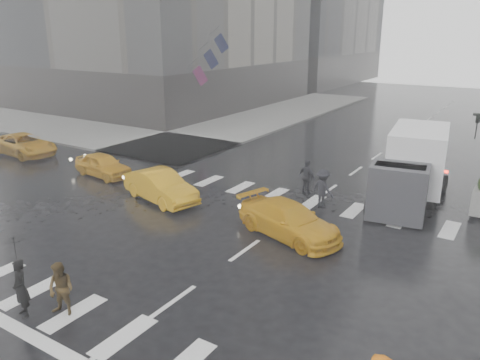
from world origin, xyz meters
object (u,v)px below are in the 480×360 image
Objects in this scene: pedestrian_brown at (61,289)px; taxi_mid at (161,186)px; box_truck at (413,166)px; taxi_front at (103,165)px.

taxi_mid is at bearing 99.18° from pedestrian_brown.
box_truck is (6.03, 14.39, 1.02)m from pedestrian_brown.
box_truck reaches higher than taxi_front.
taxi_front is at bearing -171.34° from box_truck.
box_truck is at bearing -66.52° from taxi_front.
taxi_mid is 11.62m from box_truck.
taxi_front is 5.43m from taxi_mid.
taxi_front is 0.58× the size of box_truck.
pedestrian_brown is 0.37× the size of taxi_mid.
taxi_front is at bearing 117.78° from pedestrian_brown.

